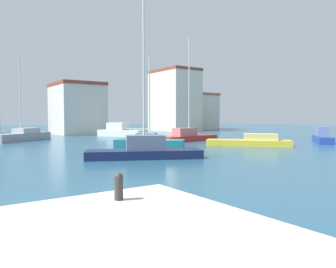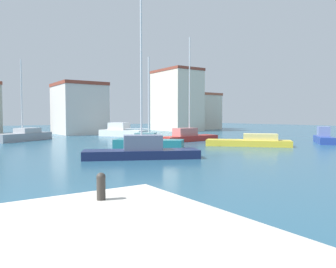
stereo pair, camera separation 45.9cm
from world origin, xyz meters
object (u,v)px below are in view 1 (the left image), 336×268
Objects in this scene: motorboat_white_near_pier at (121,132)px; sailboat_red_center_channel at (188,136)px; sailboat_navy_inner_mooring at (144,150)px; motorboat_yellow_behind_lamppost at (251,141)px; mooring_bollard at (119,185)px; sailboat_teal_far_left at (149,143)px; motorboat_blue_mid_harbor at (322,137)px; sailboat_grey_outer_mooring at (22,136)px.

sailboat_red_center_channel is at bearing -79.87° from motorboat_white_near_pier.
sailboat_navy_inner_mooring reaches higher than motorboat_white_near_pier.
motorboat_yellow_behind_lamppost is 0.68× the size of sailboat_navy_inner_mooring.
mooring_bollard is 0.08× the size of motorboat_white_near_pier.
mooring_bollard is 0.05× the size of sailboat_red_center_channel.
mooring_bollard is at bearing -131.07° from sailboat_red_center_channel.
sailboat_navy_inner_mooring is at bearing -113.34° from motorboat_white_near_pier.
sailboat_teal_far_left is 0.75× the size of sailboat_navy_inner_mooring.
motorboat_white_near_pier is 20.52m from motorboat_yellow_behind_lamppost.
motorboat_blue_mid_harbor is at bearing -61.15° from motorboat_white_near_pier.
sailboat_navy_inner_mooring reaches higher than motorboat_yellow_behind_lamppost.
motorboat_white_near_pier is 0.79× the size of sailboat_grey_outer_mooring.
sailboat_red_center_channel is (19.88, 22.81, -0.77)m from mooring_bollard.
sailboat_navy_inner_mooring is (8.01, 12.39, -0.75)m from mooring_bollard.
sailboat_teal_far_left reaches higher than motorboat_blue_mid_harbor.
sailboat_grey_outer_mooring is (-25.10, 20.81, 0.03)m from motorboat_blue_mid_harbor.
sailboat_grey_outer_mooring reaches higher than motorboat_yellow_behind_lamppost.
sailboat_red_center_channel is 1.26× the size of sailboat_grey_outer_mooring.
motorboat_yellow_behind_lamppost is at bearing 35.01° from mooring_bollard.
sailboat_navy_inner_mooring reaches higher than mooring_bollard.
sailboat_teal_far_left is at bearing 56.63° from mooring_bollard.
motorboat_blue_mid_harbor reaches higher than mooring_bollard.
sailboat_red_center_channel is 8.26m from motorboat_yellow_behind_lamppost.
motorboat_white_near_pier is at bearing 66.66° from sailboat_navy_inner_mooring.
mooring_bollard is 0.07× the size of sailboat_teal_far_left.
sailboat_navy_inner_mooring is at bearing -178.76° from motorboat_blue_mid_harbor.
sailboat_grey_outer_mooring is (-15.12, 10.86, 0.02)m from sailboat_red_center_channel.
sailboat_grey_outer_mooring is at bearing 114.35° from sailboat_teal_far_left.
sailboat_navy_inner_mooring is (-12.86, -2.23, 0.16)m from motorboat_yellow_behind_lamppost.
motorboat_white_near_pier is at bearing 98.83° from motorboat_yellow_behind_lamppost.
sailboat_navy_inner_mooring reaches higher than sailboat_teal_far_left.
mooring_bollard is at bearing -123.37° from sailboat_teal_far_left.
sailboat_navy_inner_mooring is (-11.87, -10.43, 0.01)m from sailboat_red_center_channel.
sailboat_red_center_channel reaches higher than motorboat_white_near_pier.
mooring_bollard is 21.56m from sailboat_teal_far_left.
motorboat_white_near_pier is at bearing 70.84° from sailboat_teal_far_left.
sailboat_red_center_channel reaches higher than motorboat_blue_mid_harbor.
motorboat_yellow_behind_lamppost is (0.99, -8.19, -0.15)m from sailboat_red_center_channel.
sailboat_teal_far_left is (-18.01, 5.14, -0.05)m from motorboat_blue_mid_harbor.
sailboat_grey_outer_mooring is 0.88× the size of sailboat_navy_inner_mooring.
motorboat_blue_mid_harbor is at bearing -15.92° from sailboat_teal_far_left.
motorboat_white_near_pier is 1.02× the size of motorboat_yellow_behind_lamppost.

